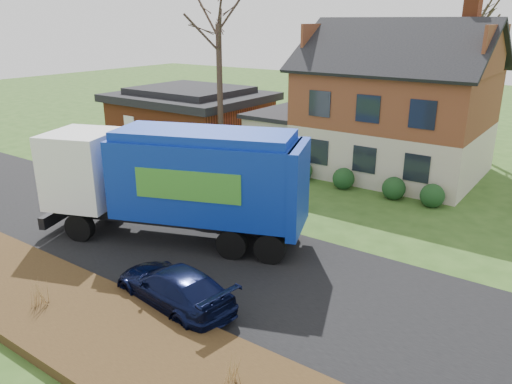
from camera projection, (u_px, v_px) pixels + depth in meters
The scene contains 12 objects.
ground at pixel (195, 251), 18.23m from camera, with size 120.00×120.00×0.00m, color #2B4A18.
road at pixel (195, 251), 18.22m from camera, with size 80.00×7.00×0.02m, color black.
mulch_verge at pixel (68, 313), 14.10m from camera, with size 80.00×3.50×0.30m, color #301F10.
main_house at pixel (387, 98), 26.79m from camera, with size 12.95×8.95×9.26m.
ranch_house at pixel (191, 115), 34.22m from camera, with size 9.80×8.20×3.70m.
garbage_truck at pixel (178, 177), 18.46m from camera, with size 10.32×6.09×4.30m.
silver_sedan at pixel (211, 196), 21.63m from camera, with size 1.63×4.68×1.54m, color #AFB1B7.
navy_wagon at pixel (174, 287), 14.55m from camera, with size 1.73×4.25×1.23m, color black.
tree_front_west at pixel (218, 1), 26.46m from camera, with size 3.65×3.65×10.85m.
tree_back at pixel (476, 10), 30.08m from camera, with size 3.25×3.25×10.29m.
grass_clump_mid at pixel (39, 291), 14.05m from camera, with size 0.33×0.27×0.92m.
grass_clump_east at pixel (232, 371), 10.97m from camera, with size 0.31×0.25×0.77m.
Camera 1 is at (11.42, -12.14, 8.00)m, focal length 35.00 mm.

